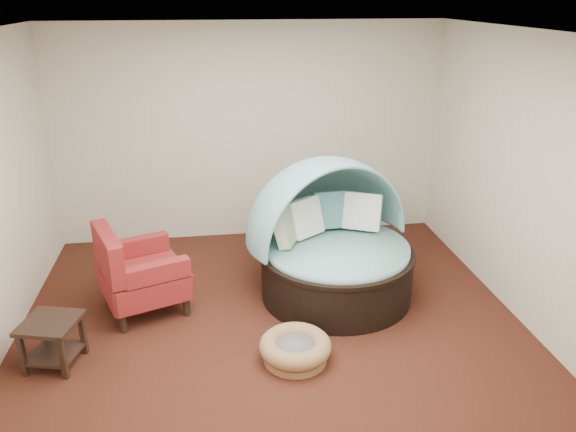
{
  "coord_description": "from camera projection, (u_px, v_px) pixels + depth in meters",
  "views": [
    {
      "loc": [
        -0.55,
        -4.64,
        3.11
      ],
      "look_at": [
        0.22,
        0.6,
        0.99
      ],
      "focal_mm": 35.0,
      "sensor_mm": 36.0,
      "label": 1
    }
  ],
  "objects": [
    {
      "name": "floor",
      "position": [
        275.0,
        333.0,
        5.49
      ],
      "size": [
        5.0,
        5.0,
        0.0
      ],
      "primitive_type": "plane",
      "color": "#461E14",
      "rests_on": "ground"
    },
    {
      "name": "wall_back",
      "position": [
        250.0,
        134.0,
        7.27
      ],
      "size": [
        5.0,
        0.0,
        5.0
      ],
      "primitive_type": "plane",
      "rotation": [
        1.57,
        0.0,
        0.0
      ],
      "color": "beige",
      "rests_on": "floor"
    },
    {
      "name": "wall_front",
      "position": [
        337.0,
        377.0,
        2.68
      ],
      "size": [
        5.0,
        0.0,
        5.0
      ],
      "primitive_type": "plane",
      "rotation": [
        -1.57,
        0.0,
        0.0
      ],
      "color": "beige",
      "rests_on": "floor"
    },
    {
      "name": "wall_right",
      "position": [
        535.0,
        186.0,
        5.31
      ],
      "size": [
        0.0,
        5.0,
        5.0
      ],
      "primitive_type": "plane",
      "rotation": [
        1.57,
        0.0,
        -1.57
      ],
      "color": "beige",
      "rests_on": "floor"
    },
    {
      "name": "ceiling",
      "position": [
        272.0,
        34.0,
        4.45
      ],
      "size": [
        5.0,
        5.0,
        0.0
      ],
      "primitive_type": "plane",
      "rotation": [
        3.14,
        0.0,
        0.0
      ],
      "color": "white",
      "rests_on": "wall_back"
    },
    {
      "name": "canopy_daybed",
      "position": [
        333.0,
        234.0,
        6.02
      ],
      "size": [
        2.14,
        2.11,
        1.51
      ],
      "rotation": [
        0.0,
        0.0,
        0.35
      ],
      "color": "black",
      "rests_on": "floor"
    },
    {
      "name": "pet_basket",
      "position": [
        295.0,
        348.0,
        5.06
      ],
      "size": [
        0.79,
        0.79,
        0.23
      ],
      "rotation": [
        0.0,
        0.0,
        0.24
      ],
      "color": "#987245",
      "rests_on": "floor"
    },
    {
      "name": "red_armchair",
      "position": [
        138.0,
        273.0,
        5.74
      ],
      "size": [
        1.04,
        1.04,
        0.95
      ],
      "rotation": [
        0.0,
        0.0,
        0.36
      ],
      "color": "black",
      "rests_on": "floor"
    },
    {
      "name": "side_table",
      "position": [
        52.0,
        336.0,
        4.94
      ],
      "size": [
        0.57,
        0.57,
        0.44
      ],
      "rotation": [
        0.0,
        0.0,
        -0.27
      ],
      "color": "black",
      "rests_on": "floor"
    }
  ]
}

